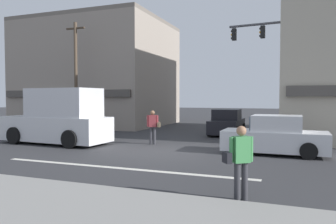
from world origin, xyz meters
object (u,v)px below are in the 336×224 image
at_px(pedestrian_mid_crossing, 153,125).
at_px(street_tree, 331,67).
at_px(sedan_approaching_near, 275,137).
at_px(pedestrian_foreground_with_bag, 240,158).
at_px(sedan_waiting_far, 227,123).
at_px(utility_pole_near_left, 76,75).
at_px(traffic_light_mast, 302,55).
at_px(box_truck_crossing_leftbound, 59,119).

bearing_deg(pedestrian_mid_crossing, street_tree, 32.68).
bearing_deg(sedan_approaching_near, pedestrian_foreground_with_bag, -93.51).
bearing_deg(sedan_waiting_far, utility_pole_near_left, -168.86).
xyz_separation_m(traffic_light_mast, box_truck_crossing_leftbound, (-11.23, -3.58, -3.05)).
relative_size(sedan_waiting_far, pedestrian_mid_crossing, 2.47).
height_order(utility_pole_near_left, sedan_waiting_far, utility_pole_near_left).
xyz_separation_m(utility_pole_near_left, box_truck_crossing_leftbound, (2.76, -5.13, -2.55)).
distance_m(street_tree, box_truck_crossing_leftbound, 14.77).
height_order(street_tree, box_truck_crossing_leftbound, street_tree).
height_order(street_tree, sedan_waiting_far, street_tree).
bearing_deg(utility_pole_near_left, sedan_waiting_far, 11.14).
relative_size(sedan_approaching_near, box_truck_crossing_leftbound, 0.72).
distance_m(sedan_approaching_near, pedestrian_mid_crossing, 5.79).
distance_m(utility_pole_near_left, pedestrian_mid_crossing, 8.59).
xyz_separation_m(sedan_approaching_near, pedestrian_mid_crossing, (-5.73, 0.80, 0.24)).
distance_m(sedan_waiting_far, pedestrian_mid_crossing, 6.18).
bearing_deg(sedan_approaching_near, sedan_waiting_far, 116.05).
xyz_separation_m(street_tree, sedan_waiting_far, (-5.75, 0.25, -3.25)).
xyz_separation_m(utility_pole_near_left, pedestrian_foreground_with_bag, (12.55, -11.10, -2.85)).
distance_m(street_tree, pedestrian_mid_crossing, 10.36).
bearing_deg(utility_pole_near_left, pedestrian_mid_crossing, -26.92).
bearing_deg(box_truck_crossing_leftbound, street_tree, 28.01).
bearing_deg(box_truck_crossing_leftbound, utility_pole_near_left, 118.23).
relative_size(traffic_light_mast, pedestrian_foreground_with_bag, 3.71).
xyz_separation_m(sedan_approaching_near, sedan_waiting_far, (-3.13, 6.41, 0.00)).
bearing_deg(sedan_approaching_near, pedestrian_mid_crossing, 172.02).
bearing_deg(utility_pole_near_left, box_truck_crossing_leftbound, -61.77).
height_order(utility_pole_near_left, pedestrian_foreground_with_bag, utility_pole_near_left).
distance_m(street_tree, utility_pole_near_left, 15.66).
xyz_separation_m(sedan_approaching_near, box_truck_crossing_leftbound, (-10.19, -0.66, 0.54)).
xyz_separation_m(utility_pole_near_left, sedan_approaching_near, (12.95, -4.47, -3.09)).
bearing_deg(utility_pole_near_left, pedestrian_foreground_with_bag, -41.51).
bearing_deg(pedestrian_foreground_with_bag, pedestrian_mid_crossing, 125.58).
bearing_deg(pedestrian_foreground_with_bag, street_tree, 76.69).
height_order(pedestrian_foreground_with_bag, pedestrian_mid_crossing, same).
height_order(street_tree, pedestrian_mid_crossing, street_tree).
bearing_deg(box_truck_crossing_leftbound, pedestrian_mid_crossing, 18.14).
bearing_deg(traffic_light_mast, sedan_approaching_near, -109.53).
xyz_separation_m(sedan_waiting_far, pedestrian_foreground_with_bag, (2.73, -13.04, 0.24)).
distance_m(traffic_light_mast, pedestrian_mid_crossing, 7.83).
bearing_deg(utility_pole_near_left, street_tree, 6.17).
distance_m(street_tree, pedestrian_foreground_with_bag, 13.48).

